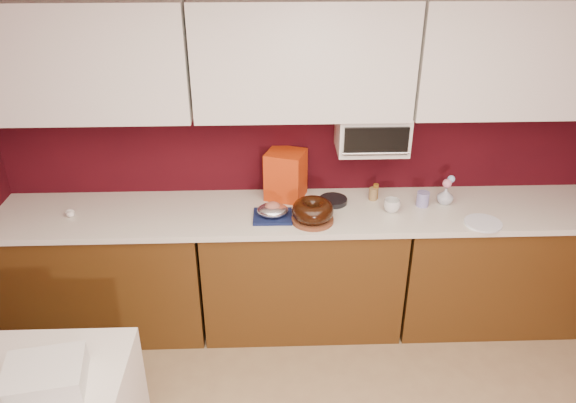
% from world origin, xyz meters
% --- Properties ---
extents(wall_back, '(4.00, 0.02, 2.50)m').
position_xyz_m(wall_back, '(0.00, 2.25, 1.25)').
color(wall_back, '#39070E').
rests_on(wall_back, floor).
extents(base_cabinet_left, '(1.31, 0.58, 0.86)m').
position_xyz_m(base_cabinet_left, '(-1.33, 1.94, 0.43)').
color(base_cabinet_left, '#4D2E0F').
rests_on(base_cabinet_left, floor).
extents(base_cabinet_center, '(1.31, 0.58, 0.86)m').
position_xyz_m(base_cabinet_center, '(0.00, 1.94, 0.43)').
color(base_cabinet_center, '#4D2E0F').
rests_on(base_cabinet_center, floor).
extents(base_cabinet_right, '(1.31, 0.58, 0.86)m').
position_xyz_m(base_cabinet_right, '(1.33, 1.94, 0.43)').
color(base_cabinet_right, '#4D2E0F').
rests_on(base_cabinet_right, floor).
extents(countertop, '(4.00, 0.62, 0.04)m').
position_xyz_m(countertop, '(0.00, 1.94, 0.88)').
color(countertop, silver).
rests_on(countertop, base_cabinet_center).
extents(upper_cabinet_left, '(1.31, 0.33, 0.70)m').
position_xyz_m(upper_cabinet_left, '(-1.33, 2.08, 1.85)').
color(upper_cabinet_left, white).
rests_on(upper_cabinet_left, wall_back).
extents(upper_cabinet_center, '(1.31, 0.33, 0.70)m').
position_xyz_m(upper_cabinet_center, '(0.00, 2.08, 1.85)').
color(upper_cabinet_center, white).
rests_on(upper_cabinet_center, wall_back).
extents(upper_cabinet_right, '(1.31, 0.33, 0.70)m').
position_xyz_m(upper_cabinet_right, '(1.33, 2.08, 1.85)').
color(upper_cabinet_right, white).
rests_on(upper_cabinet_right, wall_back).
extents(toaster_oven, '(0.45, 0.30, 0.25)m').
position_xyz_m(toaster_oven, '(0.45, 2.10, 1.38)').
color(toaster_oven, white).
rests_on(toaster_oven, upper_cabinet_center).
extents(toaster_oven_door, '(0.40, 0.02, 0.18)m').
position_xyz_m(toaster_oven_door, '(0.45, 1.94, 1.38)').
color(toaster_oven_door, black).
rests_on(toaster_oven_door, toaster_oven).
extents(toaster_oven_handle, '(0.42, 0.02, 0.02)m').
position_xyz_m(toaster_oven_handle, '(0.45, 1.93, 1.30)').
color(toaster_oven_handle, silver).
rests_on(toaster_oven_handle, toaster_oven).
extents(cake_base, '(0.29, 0.29, 0.02)m').
position_xyz_m(cake_base, '(0.05, 1.79, 0.91)').
color(cake_base, brown).
rests_on(cake_base, countertop).
extents(bundt_cake, '(0.34, 0.34, 0.11)m').
position_xyz_m(bundt_cake, '(0.05, 1.79, 0.98)').
color(bundt_cake, black).
rests_on(bundt_cake, cake_base).
extents(navy_towel, '(0.25, 0.21, 0.02)m').
position_xyz_m(navy_towel, '(-0.20, 1.85, 0.91)').
color(navy_towel, '#121A43').
rests_on(navy_towel, countertop).
extents(foil_ham_nest, '(0.21, 0.18, 0.07)m').
position_xyz_m(foil_ham_nest, '(-0.20, 1.85, 0.96)').
color(foil_ham_nest, white).
rests_on(foil_ham_nest, navy_towel).
extents(roasted_ham, '(0.11, 0.09, 0.06)m').
position_xyz_m(roasted_ham, '(-0.20, 1.85, 0.98)').
color(roasted_ham, '#AB614E').
rests_on(roasted_ham, foil_ham_nest).
extents(pandoro_box, '(0.30, 0.29, 0.33)m').
position_xyz_m(pandoro_box, '(-0.10, 2.14, 1.06)').
color(pandoro_box, '#B1190B').
rests_on(pandoro_box, countertop).
extents(dark_pan, '(0.24, 0.24, 0.03)m').
position_xyz_m(dark_pan, '(0.21, 2.04, 0.92)').
color(dark_pan, black).
rests_on(dark_pan, countertop).
extents(coffee_mug, '(0.12, 0.12, 0.10)m').
position_xyz_m(coffee_mug, '(0.58, 1.90, 0.95)').
color(coffee_mug, silver).
rests_on(coffee_mug, countertop).
extents(blue_jar, '(0.10, 0.10, 0.10)m').
position_xyz_m(blue_jar, '(0.80, 1.98, 0.95)').
color(blue_jar, navy).
rests_on(blue_jar, countertop).
extents(flower_vase, '(0.09, 0.09, 0.13)m').
position_xyz_m(flower_vase, '(0.95, 2.00, 0.96)').
color(flower_vase, '#ABB3C2').
rests_on(flower_vase, countertop).
extents(flower_pink, '(0.06, 0.06, 0.06)m').
position_xyz_m(flower_pink, '(0.95, 2.00, 1.05)').
color(flower_pink, pink).
rests_on(flower_pink, flower_vase).
extents(flower_blue, '(0.05, 0.05, 0.05)m').
position_xyz_m(flower_blue, '(0.98, 2.02, 1.07)').
color(flower_blue, '#96BBF1').
rests_on(flower_blue, flower_vase).
extents(china_plate, '(0.27, 0.27, 0.01)m').
position_xyz_m(china_plate, '(1.12, 1.72, 0.91)').
color(china_plate, white).
rests_on(china_plate, countertop).
extents(amber_bottle, '(0.04, 0.04, 0.11)m').
position_xyz_m(amber_bottle, '(0.50, 2.09, 0.95)').
color(amber_bottle, brown).
rests_on(amber_bottle, countertop).
extents(paper_cup, '(0.07, 0.07, 0.09)m').
position_xyz_m(paper_cup, '(0.48, 2.08, 0.94)').
color(paper_cup, olive).
rests_on(paper_cup, countertop).
extents(egg_left, '(0.07, 0.07, 0.05)m').
position_xyz_m(egg_left, '(-1.50, 1.93, 0.92)').
color(egg_left, silver).
rests_on(egg_left, countertop).
extents(egg_right, '(0.06, 0.05, 0.04)m').
position_xyz_m(egg_right, '(-1.49, 1.90, 0.92)').
color(egg_right, silver).
rests_on(egg_right, countertop).
extents(newspaper_stack, '(0.39, 0.34, 0.12)m').
position_xyz_m(newspaper_stack, '(-1.22, 0.61, 0.81)').
color(newspaper_stack, silver).
rests_on(newspaper_stack, dining_table).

